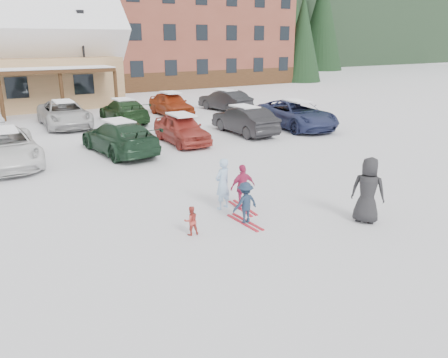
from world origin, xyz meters
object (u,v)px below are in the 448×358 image
child_magenta (243,187)px  bystander_dark (368,190)px  parked_car_3 (119,137)px  parked_car_13 (225,100)px  parked_car_5 (244,120)px  alpine_hotel (157,3)px  parked_car_10 (64,114)px  adult_skier (223,184)px  parked_car_12 (171,104)px  parked_car_11 (124,111)px  lamp_post (84,54)px  toddler_red (191,221)px  parked_car_4 (182,129)px  child_navy (245,203)px  parked_car_6 (296,114)px  parked_car_2 (5,148)px

child_magenta → bystander_dark: bearing=136.7°
parked_car_3 → parked_car_13: bearing=-148.0°
parked_car_5 → alpine_hotel: bearing=-104.0°
parked_car_5 → parked_car_10: (-7.76, 7.14, 0.00)m
adult_skier → parked_car_5: 10.96m
alpine_hotel → parked_car_12: 23.41m
bystander_dark → parked_car_12: (2.96, 19.18, -0.16)m
alpine_hotel → parked_car_12: size_ratio=7.07×
parked_car_5 → parked_car_11: bearing=-55.9°
child_magenta → parked_car_11: parked_car_11 is taller
lamp_post → parked_car_13: bearing=-42.0°
alpine_hotel → toddler_red: 41.82m
lamp_post → parked_car_10: 8.54m
parked_car_12 → child_magenta: bearing=-106.6°
bystander_dark → parked_car_4: 11.42m
parked_car_12 → bystander_dark: bearing=-97.6°
parked_car_12 → lamp_post: bearing=119.4°
adult_skier → parked_car_12: (5.83, 16.26, -0.02)m
child_navy → parked_car_12: bearing=-111.1°
bystander_dark → parked_car_3: size_ratio=0.37×
alpine_hotel → parked_car_6: bearing=-97.7°
parked_car_4 → parked_car_6: bearing=2.6°
bystander_dark → parked_car_10: bystander_dark is taller
child_magenta → parked_car_11: (1.75, 15.66, 0.02)m
parked_car_6 → parked_car_12: 8.81m
lamp_post → parked_car_6: bearing=-61.5°
parked_car_6 → parked_car_13: size_ratio=1.27×
alpine_hotel → adult_skier: (-13.89, -36.78, -7.86)m
bystander_dark → parked_car_3: 11.53m
alpine_hotel → parked_car_10: bearing=-125.7°
lamp_post → parked_car_12: bearing=-61.8°
parked_car_6 → parked_car_13: bearing=96.5°
toddler_red → child_navy: 1.64m
child_magenta → parked_car_3: (-0.94, 8.44, 0.04)m
parked_car_5 → adult_skier: bearing=53.2°
lamp_post → parked_car_13: size_ratio=1.55×
lamp_post → adult_skier: size_ratio=4.42×
parked_car_6 → parked_car_10: bearing=152.3°
parked_car_2 → parked_car_5: 11.61m
parked_car_5 → child_navy: bearing=56.7°
parked_car_4 → parked_car_6: (7.27, 0.04, 0.07)m
child_magenta → parked_car_6: size_ratio=0.25×
bystander_dark → parked_car_12: size_ratio=0.41×
bystander_dark → parked_car_2: size_ratio=0.35×
parked_car_12 → parked_car_6: bearing=-60.0°
parked_car_11 → parked_car_5: bearing=124.0°
parked_car_4 → parked_car_10: (-3.93, 7.36, 0.04)m
parked_car_6 → toddler_red: bearing=-134.9°
toddler_red → parked_car_5: 12.91m
child_magenta → parked_car_6: 13.05m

